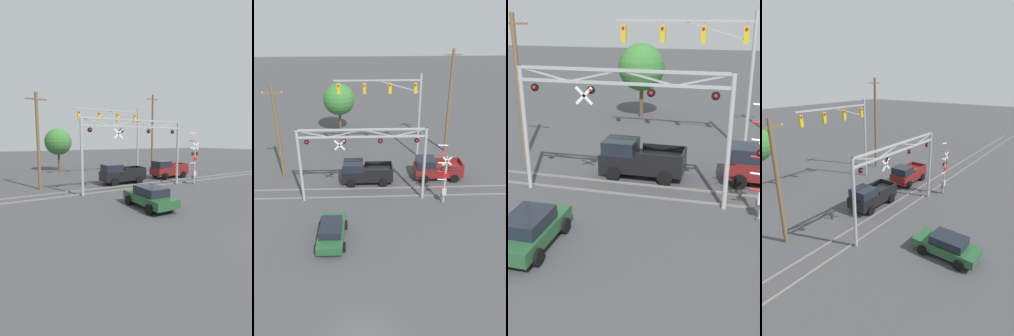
# 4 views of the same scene
# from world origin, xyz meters

# --- Properties ---
(rail_track_near) EXTENTS (80.00, 0.08, 0.10)m
(rail_track_near) POSITION_xyz_m (0.00, 13.87, 0.05)
(rail_track_near) COLOR gray
(rail_track_near) RESTS_ON ground_plane
(rail_track_far) EXTENTS (80.00, 0.08, 0.10)m
(rail_track_far) POSITION_xyz_m (0.00, 15.31, 0.05)
(rail_track_far) COLOR gray
(rail_track_far) RESTS_ON ground_plane
(crossing_gantry) EXTENTS (10.24, 0.27, 6.31)m
(crossing_gantry) POSITION_xyz_m (-0.01, 13.59, 4.38)
(crossing_gantry) COLOR #9EA0A5
(crossing_gantry) RESTS_ON ground_plane
(traffic_signal_span) EXTENTS (8.75, 0.39, 8.77)m
(traffic_signal_span) POSITION_xyz_m (3.64, 22.35, 6.07)
(traffic_signal_span) COLOR #9EA0A5
(traffic_signal_span) RESTS_ON ground_plane
(pickup_truck_lead) EXTENTS (4.62, 2.18, 2.06)m
(pickup_truck_lead) POSITION_xyz_m (0.12, 16.61, 1.02)
(pickup_truck_lead) COLOR black
(pickup_truck_lead) RESTS_ON ground_plane
(sedan_waiting) EXTENTS (1.99, 4.14, 1.44)m
(sedan_waiting) POSITION_xyz_m (-2.17, 8.26, 0.75)
(sedan_waiting) COLOR #23512D
(sedan_waiting) RESTS_ON ground_plane
(utility_pole_left) EXTENTS (1.80, 0.28, 8.66)m
(utility_pole_left) POSITION_xyz_m (-7.62, 17.86, 4.47)
(utility_pole_left) COLOR brown
(utility_pole_left) RESTS_ON ground_plane
(background_tree_beyond_span) EXTENTS (3.92, 3.92, 6.24)m
(background_tree_beyond_span) POSITION_xyz_m (-3.05, 30.22, 4.27)
(background_tree_beyond_span) COLOR brown
(background_tree_beyond_span) RESTS_ON ground_plane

